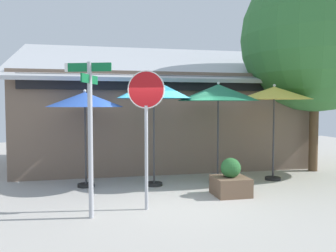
% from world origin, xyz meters
% --- Properties ---
extents(ground_plane, '(28.00, 28.00, 0.10)m').
position_xyz_m(ground_plane, '(0.00, 0.00, -0.05)').
color(ground_plane, '#ADA8A0').
extents(cafe_building, '(9.99, 5.51, 4.63)m').
position_xyz_m(cafe_building, '(0.70, 5.24, 1.68)').
color(cafe_building, '#705B4C').
rests_on(cafe_building, ground).
extents(street_sign_post, '(0.85, 0.80, 2.95)m').
position_xyz_m(street_sign_post, '(-1.78, -1.00, 1.80)').
color(street_sign_post, '#A8AAB2').
rests_on(street_sign_post, ground).
extents(stop_sign, '(0.72, 0.30, 2.85)m').
position_xyz_m(stop_sign, '(-0.66, -0.68, 1.98)').
color(stop_sign, '#A8AAB2').
rests_on(stop_sign, ground).
extents(patio_umbrella_royal_blue_left, '(1.99, 1.99, 2.55)m').
position_xyz_m(patio_umbrella_royal_blue_left, '(-1.89, 1.68, 2.26)').
color(patio_umbrella_royal_blue_left, black).
rests_on(patio_umbrella_royal_blue_left, ground).
extents(patio_umbrella_teal_center, '(1.97, 1.97, 2.88)m').
position_xyz_m(patio_umbrella_teal_center, '(-0.12, 1.43, 2.54)').
color(patio_umbrella_teal_center, black).
rests_on(patio_umbrella_teal_center, ground).
extents(patio_umbrella_forest_green_right, '(2.25, 2.25, 2.78)m').
position_xyz_m(patio_umbrella_forest_green_right, '(1.69, 1.48, 2.47)').
color(patio_umbrella_forest_green_right, black).
rests_on(patio_umbrella_forest_green_right, ground).
extents(patio_umbrella_mustard_far_right, '(2.09, 2.09, 2.73)m').
position_xyz_m(patio_umbrella_mustard_far_right, '(3.33, 1.39, 2.46)').
color(patio_umbrella_mustard_far_right, black).
rests_on(patio_umbrella_mustard_far_right, ground).
extents(shade_tree, '(5.25, 4.77, 6.69)m').
position_xyz_m(shade_tree, '(5.61, 2.28, 4.19)').
color(shade_tree, brown).
rests_on(shade_tree, ground).
extents(sidewalk_planter, '(0.80, 0.80, 0.90)m').
position_xyz_m(sidewalk_planter, '(1.47, 0.01, 0.34)').
color(sidewalk_planter, brown).
rests_on(sidewalk_planter, ground).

